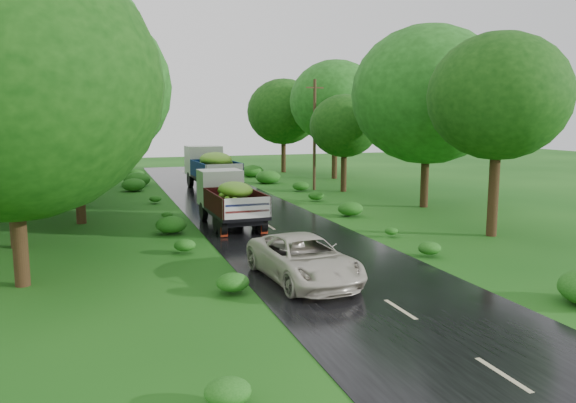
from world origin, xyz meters
name	(u,v)px	position (x,y,z in m)	size (l,w,h in m)	color
ground	(400,310)	(0.00, 0.00, 0.00)	(120.00, 120.00, 0.00)	#10420E
road	(327,263)	(0.00, 5.00, 0.01)	(6.50, 80.00, 0.02)	black
road_lines	(317,256)	(0.00, 6.00, 0.02)	(0.12, 69.60, 0.00)	#BFB78C
truck_near	(229,196)	(-1.70, 12.96, 1.39)	(2.20, 5.90, 2.46)	black
truck_far	(211,166)	(-0.01, 26.27, 1.67)	(2.83, 7.14, 2.95)	black
car	(304,259)	(-1.51, 3.29, 0.71)	(2.29, 4.97, 1.38)	beige
utility_pole	(314,134)	(6.79, 23.75, 3.91)	(1.33, 0.26, 7.59)	#382616
trees_left	(37,89)	(-10.27, 20.07, 6.51)	(8.49, 33.87, 9.42)	black
trees_right	(361,106)	(9.52, 22.23, 5.78)	(6.22, 32.99, 8.10)	black
shrubs	(258,212)	(0.00, 14.00, 0.35)	(11.90, 44.00, 0.70)	#1B5714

